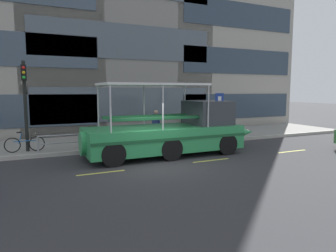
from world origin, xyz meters
The scene contains 11 objects.
ground_plane centered at (0.00, 0.00, 0.00)m, with size 120.00×120.00×0.00m, color #333335.
sidewalk centered at (0.00, 5.60, 0.09)m, with size 32.00×4.80×0.18m, color gray.
curb_edge centered at (0.00, 3.11, 0.09)m, with size 32.00×0.18×0.18m, color #B2ADA3.
lane_centreline centered at (0.00, -0.64, 0.00)m, with size 25.80×0.12×0.01m.
curb_guardrail centered at (1.45, 3.45, 0.71)m, with size 11.84×0.09×0.78m.
traffic_light_pole centered at (-4.85, 3.94, 2.73)m, with size 0.24×0.46×4.21m.
parking_sign centered at (5.99, 4.09, 2.01)m, with size 0.60×0.12×2.69m.
leaned_bicycle centered at (-4.97, 3.87, 0.56)m, with size 1.74×0.46×0.96m.
duck_tour_boat centered at (1.54, 1.28, 1.08)m, with size 9.13×2.69×3.36m.
pedestrian_near_bow centered at (4.84, 4.75, 1.18)m, with size 0.32×0.41×1.66m.
pedestrian_mid_left centered at (2.02, 4.70, 1.22)m, with size 0.40×0.35×1.73m.
Camera 1 is at (-4.74, -11.64, 3.03)m, focal length 32.50 mm.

